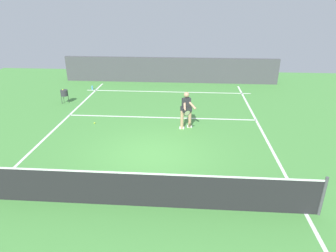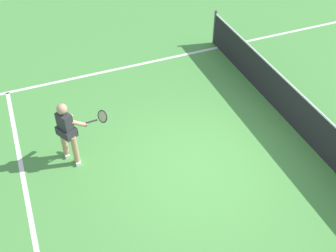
{
  "view_description": "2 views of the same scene",
  "coord_description": "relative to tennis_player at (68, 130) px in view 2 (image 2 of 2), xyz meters",
  "views": [
    {
      "loc": [
        -1.24,
        8.84,
        4.93
      ],
      "look_at": [
        -0.56,
        -0.46,
        0.94
      ],
      "focal_mm": 31.78,
      "sensor_mm": 36.0,
      "label": 1
    },
    {
      "loc": [
        5.66,
        -2.95,
        6.68
      ],
      "look_at": [
        -0.51,
        -0.49,
        0.84
      ],
      "focal_mm": 44.78,
      "sensor_mm": 36.0,
      "label": 2
    }
  ],
  "objects": [
    {
      "name": "sideline_left_marking",
      "position": [
        -3.09,
        2.49,
        -0.84
      ],
      "size": [
        0.1,
        18.34,
        0.01
      ],
      "primitive_type": "cube",
      "color": "white",
      "rests_on": "ground"
    },
    {
      "name": "tennis_player",
      "position": [
        0.0,
        0.0,
        0.0
      ],
      "size": [
        0.68,
        1.13,
        1.55
      ],
      "color": "tan",
      "rests_on": "ground"
    },
    {
      "name": "service_line_marking",
      "position": [
        1.15,
        -1.12,
        -0.84
      ],
      "size": [
        8.48,
        0.1,
        0.01
      ],
      "primitive_type": "cube",
      "color": "white",
      "rests_on": "ground"
    },
    {
      "name": "court_net",
      "position": [
        1.15,
        5.14,
        -0.34
      ],
      "size": [
        9.16,
        0.08,
        1.08
      ],
      "color": "#4C4C51",
      "rests_on": "ground"
    },
    {
      "name": "ground_plane",
      "position": [
        1.15,
        2.49,
        -0.85
      ],
      "size": [
        26.44,
        26.44,
        0.0
      ],
      "primitive_type": "plane",
      "color": "#4C9342"
    }
  ]
}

